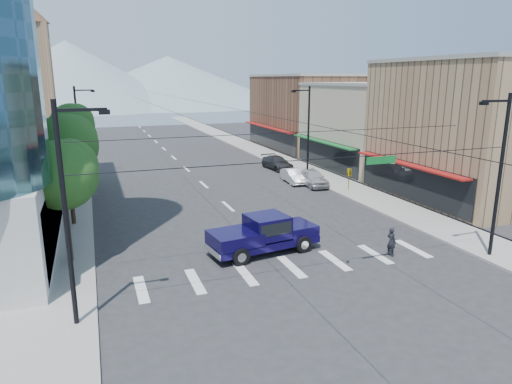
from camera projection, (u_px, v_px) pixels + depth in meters
ground at (307, 278)px, 22.87m from camera, size 160.00×160.00×0.00m
sidewalk_left at (72, 160)px, 55.36m from camera, size 4.00×120.00×0.15m
sidewalk_right at (257, 150)px, 63.31m from camera, size 4.00×120.00×0.15m
shop_near at (475, 131)px, 37.29m from camera, size 12.00×14.00×11.00m
shop_mid at (375, 127)px, 50.30m from camera, size 12.00×14.00×9.00m
shop_far at (310, 113)px, 64.77m from camera, size 12.00×18.00×10.00m
clock_tower at (39, 72)px, 71.38m from camera, size 4.80×4.80×20.40m
mountain_left at (68, 75)px, 152.05m from camera, size 80.00×80.00×22.00m
mountain_right at (169, 81)px, 173.25m from camera, size 90.00×90.00×18.00m
tree_near at (65, 172)px, 23.56m from camera, size 3.65×3.64×6.71m
tree_midnear at (68, 143)px, 29.80m from camera, size 4.09×4.09×7.52m
tree_midfar at (72, 139)px, 36.33m from camera, size 3.65×3.64×6.71m
tree_far at (73, 124)px, 42.57m from camera, size 4.09×4.09×7.52m
signal_rig at (324, 192)px, 20.90m from camera, size 21.80×0.20×9.00m
lamp_pole_nw at (79, 128)px, 45.51m from camera, size 2.00×0.25×9.00m
lamp_pole_ne at (307, 128)px, 45.28m from camera, size 2.00×0.25×9.00m
pickup_truck at (263, 234)px, 25.96m from camera, size 6.66×3.19×2.17m
pedestrian at (391, 242)px, 25.53m from camera, size 0.51×0.67×1.65m
parked_car_near at (313, 178)px, 42.26m from camera, size 2.15×4.66×1.55m
parked_car_mid at (293, 176)px, 43.58m from camera, size 1.70×4.10×1.32m
parked_car_far at (277, 163)px, 50.09m from camera, size 2.42×5.07×1.42m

